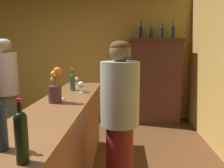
{
  "coord_description": "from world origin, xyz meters",
  "views": [
    {
      "loc": [
        1.33,
        -1.95,
        1.53
      ],
      "look_at": [
        1.18,
        0.5,
        1.14
      ],
      "focal_mm": 35.47,
      "sensor_mm": 36.0,
      "label": 1
    }
  ],
  "objects_px": {
    "wine_glass_mid": "(77,80)",
    "display_bottle_midright": "(173,31)",
    "wine_bottle_malbec": "(0,124)",
    "wine_bottle_pinot": "(21,135)",
    "flower_arrangement": "(55,88)",
    "cheese_plate": "(56,99)",
    "bartender": "(120,117)",
    "display_bottle_left": "(141,31)",
    "patron_in_navy": "(7,89)",
    "display_cabinet": "(155,80)",
    "display_bottle_midleft": "(151,32)",
    "wine_bottle_syrah": "(73,81)",
    "wine_glass_front": "(81,85)",
    "display_bottle_center": "(162,32)",
    "bar_counter": "(61,149)"
  },
  "relations": [
    {
      "from": "wine_glass_front",
      "to": "cheese_plate",
      "type": "distance_m",
      "value": 0.47
    },
    {
      "from": "wine_bottle_malbec",
      "to": "wine_bottle_syrah",
      "type": "bearing_deg",
      "value": 90.57
    },
    {
      "from": "cheese_plate",
      "to": "wine_glass_mid",
      "type": "bearing_deg",
      "value": 87.3
    },
    {
      "from": "display_bottle_left",
      "to": "patron_in_navy",
      "type": "relative_size",
      "value": 0.2
    },
    {
      "from": "display_bottle_center",
      "to": "wine_bottle_malbec",
      "type": "bearing_deg",
      "value": -112.12
    },
    {
      "from": "display_bottle_left",
      "to": "bartender",
      "type": "height_order",
      "value": "display_bottle_left"
    },
    {
      "from": "display_bottle_midleft",
      "to": "display_bottle_center",
      "type": "relative_size",
      "value": 0.93
    },
    {
      "from": "wine_bottle_malbec",
      "to": "cheese_plate",
      "type": "bearing_deg",
      "value": 93.26
    },
    {
      "from": "wine_glass_front",
      "to": "wine_bottle_malbec",
      "type": "bearing_deg",
      "value": -94.18
    },
    {
      "from": "display_cabinet",
      "to": "patron_in_navy",
      "type": "xyz_separation_m",
      "value": [
        -2.37,
        -1.38,
        0.03
      ]
    },
    {
      "from": "display_bottle_left",
      "to": "cheese_plate",
      "type": "bearing_deg",
      "value": -114.91
    },
    {
      "from": "cheese_plate",
      "to": "patron_in_navy",
      "type": "xyz_separation_m",
      "value": [
        -1.02,
        0.86,
        -0.06
      ]
    },
    {
      "from": "flower_arrangement",
      "to": "bartender",
      "type": "relative_size",
      "value": 0.23
    },
    {
      "from": "cheese_plate",
      "to": "bartender",
      "type": "height_order",
      "value": "bartender"
    },
    {
      "from": "display_bottle_midleft",
      "to": "display_bottle_center",
      "type": "height_order",
      "value": "display_bottle_center"
    },
    {
      "from": "wine_glass_mid",
      "to": "display_bottle_midright",
      "type": "height_order",
      "value": "display_bottle_midright"
    },
    {
      "from": "flower_arrangement",
      "to": "wine_glass_mid",
      "type": "bearing_deg",
      "value": 89.49
    },
    {
      "from": "patron_in_navy",
      "to": "bartender",
      "type": "distance_m",
      "value": 2.03
    },
    {
      "from": "wine_bottle_malbec",
      "to": "flower_arrangement",
      "type": "distance_m",
      "value": 1.07
    },
    {
      "from": "display_cabinet",
      "to": "bartender",
      "type": "relative_size",
      "value": 1.08
    },
    {
      "from": "display_bottle_midleft",
      "to": "wine_bottle_pinot",
      "type": "bearing_deg",
      "value": -105.52
    },
    {
      "from": "wine_bottle_syrah",
      "to": "display_bottle_midleft",
      "type": "bearing_deg",
      "value": 55.0
    },
    {
      "from": "bartender",
      "to": "flower_arrangement",
      "type": "bearing_deg",
      "value": -17.87
    },
    {
      "from": "wine_glass_mid",
      "to": "patron_in_navy",
      "type": "xyz_separation_m",
      "value": [
        -1.06,
        0.02,
        -0.16
      ]
    },
    {
      "from": "wine_glass_mid",
      "to": "patron_in_navy",
      "type": "height_order",
      "value": "patron_in_navy"
    },
    {
      "from": "wine_bottle_syrah",
      "to": "patron_in_navy",
      "type": "bearing_deg",
      "value": 163.56
    },
    {
      "from": "wine_bottle_pinot",
      "to": "flower_arrangement",
      "type": "height_order",
      "value": "flower_arrangement"
    },
    {
      "from": "display_bottle_left",
      "to": "display_bottle_midleft",
      "type": "height_order",
      "value": "display_bottle_left"
    },
    {
      "from": "wine_bottle_syrah",
      "to": "wine_bottle_pinot",
      "type": "relative_size",
      "value": 0.92
    },
    {
      "from": "wine_bottle_malbec",
      "to": "wine_glass_mid",
      "type": "relative_size",
      "value": 2.35
    },
    {
      "from": "bar_counter",
      "to": "wine_bottle_malbec",
      "type": "xyz_separation_m",
      "value": [
        -0.02,
        -1.02,
        0.63
      ]
    },
    {
      "from": "wine_bottle_malbec",
      "to": "display_bottle_center",
      "type": "bearing_deg",
      "value": 67.88
    },
    {
      "from": "flower_arrangement",
      "to": "wine_glass_front",
      "type": "bearing_deg",
      "value": 73.98
    },
    {
      "from": "wine_bottle_malbec",
      "to": "display_bottle_midright",
      "type": "bearing_deg",
      "value": 64.97
    },
    {
      "from": "display_bottle_center",
      "to": "display_bottle_midleft",
      "type": "bearing_deg",
      "value": 180.0
    },
    {
      "from": "display_bottle_left",
      "to": "bartender",
      "type": "relative_size",
      "value": 0.2
    },
    {
      "from": "wine_glass_mid",
      "to": "display_cabinet",
      "type": "bearing_deg",
      "value": 46.93
    },
    {
      "from": "bar_counter",
      "to": "display_bottle_midleft",
      "type": "distance_m",
      "value": 2.99
    },
    {
      "from": "wine_bottle_pinot",
      "to": "display_bottle_midright",
      "type": "relative_size",
      "value": 0.98
    },
    {
      "from": "flower_arrangement",
      "to": "cheese_plate",
      "type": "bearing_deg",
      "value": 104.58
    },
    {
      "from": "wine_glass_mid",
      "to": "display_bottle_left",
      "type": "bearing_deg",
      "value": 54.49
    },
    {
      "from": "bar_counter",
      "to": "display_bottle_left",
      "type": "xyz_separation_m",
      "value": [
        0.95,
        2.41,
        1.37
      ]
    },
    {
      "from": "wine_bottle_pinot",
      "to": "patron_in_navy",
      "type": "distance_m",
      "value": 2.53
    },
    {
      "from": "display_cabinet",
      "to": "wine_glass_mid",
      "type": "xyz_separation_m",
      "value": [
        -1.31,
        -1.4,
        0.19
      ]
    },
    {
      "from": "display_cabinet",
      "to": "bartender",
      "type": "height_order",
      "value": "display_cabinet"
    },
    {
      "from": "wine_bottle_syrah",
      "to": "flower_arrangement",
      "type": "relative_size",
      "value": 0.8
    },
    {
      "from": "display_cabinet",
      "to": "display_bottle_midleft",
      "type": "bearing_deg",
      "value": 180.0
    },
    {
      "from": "wine_bottle_syrah",
      "to": "wine_bottle_pinot",
      "type": "bearing_deg",
      "value": -83.9
    },
    {
      "from": "display_bottle_midleft",
      "to": "bartender",
      "type": "height_order",
      "value": "display_bottle_midleft"
    },
    {
      "from": "display_cabinet",
      "to": "wine_bottle_malbec",
      "type": "distance_m",
      "value": 3.66
    }
  ]
}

